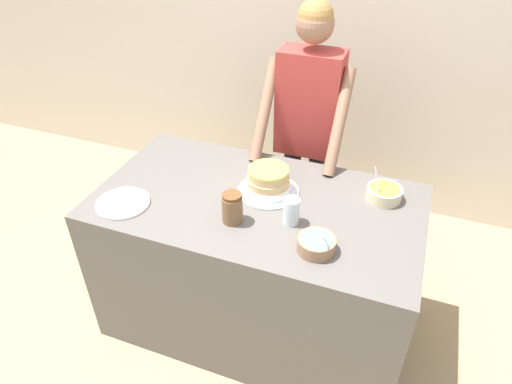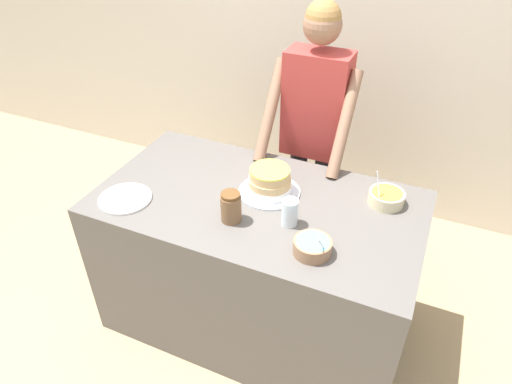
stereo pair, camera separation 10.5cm
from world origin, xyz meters
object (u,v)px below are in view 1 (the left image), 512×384
(cake, at_px, (268,182))
(drinking_glass, at_px, (291,211))
(frosting_bowl_orange, at_px, (384,193))
(frosting_bowl_blue, at_px, (316,244))
(stoneware_jar, at_px, (232,208))
(person_baker, at_px, (308,116))
(ceramic_plate, at_px, (123,203))

(cake, bearing_deg, drinking_glass, -47.01)
(cake, bearing_deg, frosting_bowl_orange, 14.71)
(frosting_bowl_blue, relative_size, drinking_glass, 1.27)
(frosting_bowl_orange, distance_m, drinking_glass, 0.53)
(frosting_bowl_blue, bearing_deg, cake, 135.09)
(frosting_bowl_blue, height_order, stoneware_jar, stoneware_jar)
(cake, bearing_deg, stoneware_jar, -106.04)
(frosting_bowl_blue, height_order, frosting_bowl_orange, frosting_bowl_orange)
(frosting_bowl_orange, bearing_deg, cake, -165.29)
(cake, distance_m, frosting_bowl_orange, 0.60)
(person_baker, distance_m, cake, 0.61)
(frosting_bowl_orange, bearing_deg, frosting_bowl_blue, -114.64)
(person_baker, relative_size, stoneware_jar, 11.21)
(frosting_bowl_orange, height_order, ceramic_plate, frosting_bowl_orange)
(drinking_glass, bearing_deg, frosting_bowl_orange, 41.77)
(cake, height_order, drinking_glass, cake)
(frosting_bowl_blue, distance_m, ceramic_plate, 1.01)
(frosting_bowl_orange, xyz_separation_m, stoneware_jar, (-0.66, -0.44, 0.04))
(ceramic_plate, bearing_deg, frosting_bowl_orange, 22.51)
(ceramic_plate, relative_size, stoneware_jar, 1.74)
(cake, distance_m, ceramic_plate, 0.75)
(person_baker, height_order, drinking_glass, person_baker)
(person_baker, relative_size, frosting_bowl_blue, 10.19)
(drinking_glass, relative_size, ceramic_plate, 0.50)
(cake, distance_m, frosting_bowl_blue, 0.49)
(stoneware_jar, bearing_deg, drinking_glass, 17.94)
(person_baker, bearing_deg, frosting_bowl_orange, -39.87)
(frosting_bowl_orange, relative_size, drinking_glass, 1.45)
(cake, xyz_separation_m, frosting_bowl_orange, (0.58, 0.15, -0.03))
(drinking_glass, bearing_deg, ceramic_plate, -169.16)
(frosting_bowl_orange, relative_size, ceramic_plate, 0.72)
(ceramic_plate, bearing_deg, person_baker, 53.92)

